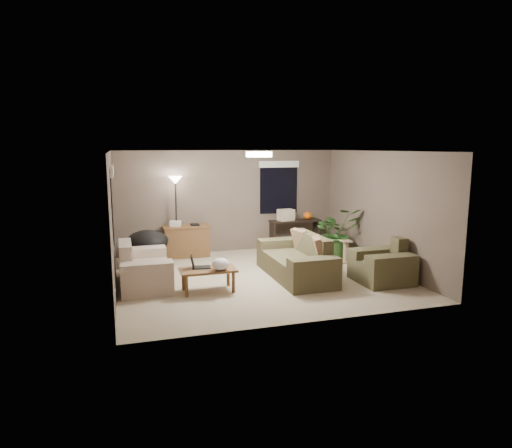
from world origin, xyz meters
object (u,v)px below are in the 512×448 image
object	(u,v)px
armchair	(382,267)
console_table	(295,232)
coffee_table	(208,272)
desk	(187,241)
floor_lamp	(176,190)
main_sofa	(297,262)
cat_scratching_post	(346,253)
papasan_chair	(148,245)
houseplant	(336,238)
loveseat	(143,270)

from	to	relation	value
armchair	console_table	bearing A→B (deg)	99.64
armchair	coffee_table	distance (m)	3.36
desk	floor_lamp	xyz separation A→B (m)	(-0.22, 0.04, 1.22)
main_sofa	console_table	xyz separation A→B (m)	(0.89, 2.38, 0.14)
cat_scratching_post	papasan_chair	bearing A→B (deg)	167.53
desk	houseplant	bearing A→B (deg)	-17.47
armchair	console_table	size ratio (longest dim) A/B	0.77
console_table	papasan_chair	world-z (taller)	papasan_chair
armchair	console_table	xyz separation A→B (m)	(-0.54, 3.20, 0.14)
loveseat	desk	xyz separation A→B (m)	(1.12, 2.08, 0.08)
papasan_chair	houseplant	distance (m)	4.34
loveseat	papasan_chair	size ratio (longest dim) A/B	1.69
floor_lamp	console_table	bearing A→B (deg)	-0.19
houseplant	console_table	bearing A→B (deg)	119.07
main_sofa	papasan_chair	size ratio (longest dim) A/B	2.33
houseplant	floor_lamp	bearing A→B (deg)	162.93
main_sofa	floor_lamp	size ratio (longest dim) A/B	1.15
console_table	armchair	bearing A→B (deg)	-80.36
floor_lamp	cat_scratching_post	size ratio (longest dim) A/B	3.82
armchair	console_table	distance (m)	3.25
floor_lamp	coffee_table	bearing A→B (deg)	-85.99
armchair	desk	xyz separation A→B (m)	(-3.31, 3.17, 0.08)
loveseat	floor_lamp	xyz separation A→B (m)	(0.90, 2.12, 1.30)
coffee_table	papasan_chair	size ratio (longest dim) A/B	1.06
loveseat	desk	world-z (taller)	loveseat
main_sofa	papasan_chair	xyz separation A→B (m)	(-2.82, 1.72, 0.17)
papasan_chair	cat_scratching_post	distance (m)	4.42
armchair	loveseat	bearing A→B (deg)	166.26
desk	houseplant	world-z (taller)	houseplant
houseplant	armchair	bearing A→B (deg)	-91.79
coffee_table	floor_lamp	world-z (taller)	floor_lamp
loveseat	houseplant	size ratio (longest dim) A/B	1.34
coffee_table	desk	world-z (taller)	desk
coffee_table	desk	bearing A→B (deg)	89.53
console_table	papasan_chair	size ratio (longest dim) A/B	1.38
desk	houseplant	size ratio (longest dim) A/B	0.92
console_table	cat_scratching_post	world-z (taller)	console_table
coffee_table	cat_scratching_post	xyz separation A→B (m)	(3.39, 1.19, -0.14)
loveseat	papasan_chair	distance (m)	1.48
floor_lamp	main_sofa	bearing A→B (deg)	-48.75
loveseat	armchair	distance (m)	4.56
coffee_table	console_table	bearing A→B (deg)	45.07
desk	cat_scratching_post	world-z (taller)	desk
coffee_table	desk	distance (m)	2.77
console_table	papasan_chair	xyz separation A→B (m)	(-3.71, -0.66, 0.03)
coffee_table	console_table	distance (m)	3.95
loveseat	armchair	bearing A→B (deg)	-13.74
desk	armchair	bearing A→B (deg)	-43.71
main_sofa	armchair	world-z (taller)	same
console_table	main_sofa	bearing A→B (deg)	-110.57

